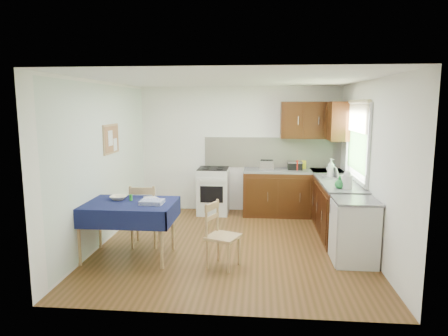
# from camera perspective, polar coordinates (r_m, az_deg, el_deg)

# --- Properties ---
(floor) EXTENTS (4.20, 4.20, 0.00)m
(floor) POSITION_cam_1_polar(r_m,az_deg,el_deg) (6.28, 1.18, -10.91)
(floor) COLOR #4F3415
(floor) RESTS_ON ground
(ceiling) EXTENTS (4.00, 4.20, 0.02)m
(ceiling) POSITION_cam_1_polar(r_m,az_deg,el_deg) (5.92, 1.26, 12.50)
(ceiling) COLOR white
(ceiling) RESTS_ON wall_back
(wall_back) EXTENTS (4.00, 0.02, 2.50)m
(wall_back) POSITION_cam_1_polar(r_m,az_deg,el_deg) (8.05, 2.23, 2.65)
(wall_back) COLOR white
(wall_back) RESTS_ON ground
(wall_front) EXTENTS (4.00, 0.02, 2.50)m
(wall_front) POSITION_cam_1_polar(r_m,az_deg,el_deg) (3.92, -0.88, -4.11)
(wall_front) COLOR white
(wall_front) RESTS_ON ground
(wall_left) EXTENTS (0.02, 4.20, 2.50)m
(wall_left) POSITION_cam_1_polar(r_m,az_deg,el_deg) (6.42, -16.88, 0.65)
(wall_left) COLOR silver
(wall_left) RESTS_ON ground
(wall_right) EXTENTS (0.02, 4.20, 2.50)m
(wall_right) POSITION_cam_1_polar(r_m,az_deg,el_deg) (6.17, 20.08, 0.17)
(wall_right) COLOR white
(wall_right) RESTS_ON ground
(base_cabinets) EXTENTS (1.90, 2.30, 0.86)m
(base_cabinets) POSITION_cam_1_polar(r_m,az_deg,el_deg) (7.41, 12.43, -4.55)
(base_cabinets) COLOR black
(base_cabinets) RESTS_ON ground
(worktop_back) EXTENTS (1.90, 0.60, 0.04)m
(worktop_back) POSITION_cam_1_polar(r_m,az_deg,el_deg) (7.82, 9.81, -0.40)
(worktop_back) COLOR slate
(worktop_back) RESTS_ON base_cabinets
(worktop_right) EXTENTS (0.60, 1.70, 0.04)m
(worktop_right) POSITION_cam_1_polar(r_m,az_deg,el_deg) (6.79, 16.07, -2.05)
(worktop_right) COLOR slate
(worktop_right) RESTS_ON base_cabinets
(worktop_corner) EXTENTS (0.60, 0.60, 0.04)m
(worktop_corner) POSITION_cam_1_polar(r_m,az_deg,el_deg) (7.90, 14.51, -0.46)
(worktop_corner) COLOR slate
(worktop_corner) RESTS_ON base_cabinets
(splashback) EXTENTS (2.70, 0.02, 0.60)m
(splashback) POSITION_cam_1_polar(r_m,az_deg,el_deg) (8.04, 6.86, 2.22)
(splashback) COLOR #F3EBCE
(splashback) RESTS_ON wall_back
(upper_cabinets) EXTENTS (1.20, 0.85, 0.70)m
(upper_cabinets) POSITION_cam_1_polar(r_m,az_deg,el_deg) (7.78, 13.51, 6.62)
(upper_cabinets) COLOR black
(upper_cabinets) RESTS_ON wall_back
(stove) EXTENTS (0.60, 0.61, 0.92)m
(stove) POSITION_cam_1_polar(r_m,az_deg,el_deg) (7.92, -1.53, -3.25)
(stove) COLOR silver
(stove) RESTS_ON ground
(window) EXTENTS (0.04, 1.48, 1.26)m
(window) POSITION_cam_1_polar(r_m,az_deg,el_deg) (6.80, 18.53, 4.41)
(window) COLOR #2B5523
(window) RESTS_ON wall_right
(fridge) EXTENTS (0.58, 0.60, 0.89)m
(fridge) POSITION_cam_1_polar(r_m,az_deg,el_deg) (5.75, 18.14, -8.61)
(fridge) COLOR silver
(fridge) RESTS_ON ground
(corkboard) EXTENTS (0.04, 0.62, 0.47)m
(corkboard) POSITION_cam_1_polar(r_m,az_deg,el_deg) (6.65, -15.82, 4.00)
(corkboard) COLOR #A68753
(corkboard) RESTS_ON wall_left
(dining_table) EXTENTS (1.32, 0.90, 0.80)m
(dining_table) POSITION_cam_1_polar(r_m,az_deg,el_deg) (5.74, -13.64, -5.80)
(dining_table) COLOR #101040
(dining_table) RESTS_ON ground
(chair_far) EXTENTS (0.45, 0.45, 0.96)m
(chair_far) POSITION_cam_1_polar(r_m,az_deg,el_deg) (6.20, -11.25, -6.43)
(chair_far) COLOR #A68753
(chair_far) RESTS_ON ground
(chair_near) EXTENTS (0.50, 0.50, 0.87)m
(chair_near) POSITION_cam_1_polar(r_m,az_deg,el_deg) (5.35, -0.56, -9.26)
(chair_near) COLOR #A68753
(chair_near) RESTS_ON ground
(toaster) EXTENTS (0.27, 0.17, 0.21)m
(toaster) POSITION_cam_1_polar(r_m,az_deg,el_deg) (7.70, 6.12, 0.40)
(toaster) COLOR #B2B3B7
(toaster) RESTS_ON worktop_back
(sandwich_press) EXTENTS (0.28, 0.24, 0.16)m
(sandwich_press) POSITION_cam_1_polar(r_m,az_deg,el_deg) (7.85, 10.08, 0.36)
(sandwich_press) COLOR black
(sandwich_press) RESTS_ON worktop_back
(sauce_bottle) EXTENTS (0.04, 0.04, 0.20)m
(sauce_bottle) POSITION_cam_1_polar(r_m,az_deg,el_deg) (7.75, 10.41, 0.38)
(sauce_bottle) COLOR #B81B0E
(sauce_bottle) RESTS_ON worktop_back
(yellow_packet) EXTENTS (0.14, 0.12, 0.16)m
(yellow_packet) POSITION_cam_1_polar(r_m,az_deg,el_deg) (7.97, 11.17, 0.46)
(yellow_packet) COLOR yellow
(yellow_packet) RESTS_ON worktop_back
(dish_rack) EXTENTS (0.42, 0.32, 0.20)m
(dish_rack) POSITION_cam_1_polar(r_m,az_deg,el_deg) (7.12, 15.63, -1.17)
(dish_rack) COLOR gray
(dish_rack) RESTS_ON worktop_right
(kettle) EXTENTS (0.16, 0.16, 0.27)m
(kettle) POSITION_cam_1_polar(r_m,az_deg,el_deg) (6.23, 17.16, -1.74)
(kettle) COLOR silver
(kettle) RESTS_ON worktop_right
(cup) EXTENTS (0.14, 0.14, 0.09)m
(cup) POSITION_cam_1_polar(r_m,az_deg,el_deg) (7.77, 14.78, -0.16)
(cup) COLOR white
(cup) RESTS_ON worktop_back
(soap_bottle_a) EXTENTS (0.18, 0.18, 0.33)m
(soap_bottle_a) POSITION_cam_1_polar(r_m,az_deg,el_deg) (7.09, 15.02, -0.03)
(soap_bottle_a) COLOR silver
(soap_bottle_a) RESTS_ON worktop_right
(soap_bottle_b) EXTENTS (0.11, 0.11, 0.20)m
(soap_bottle_b) POSITION_cam_1_polar(r_m,az_deg,el_deg) (7.31, 15.34, -0.30)
(soap_bottle_b) COLOR #1F46B6
(soap_bottle_b) RESTS_ON worktop_right
(soap_bottle_c) EXTENTS (0.15, 0.15, 0.19)m
(soap_bottle_c) POSITION_cam_1_polar(r_m,az_deg,el_deg) (6.23, 16.18, -1.97)
(soap_bottle_c) COLOR #227D37
(soap_bottle_c) RESTS_ON worktop_right
(plate_bowl) EXTENTS (0.25, 0.25, 0.06)m
(plate_bowl) POSITION_cam_1_polar(r_m,az_deg,el_deg) (5.89, -14.81, -4.12)
(plate_bowl) COLOR #FAF1CD
(plate_bowl) RESTS_ON dining_table
(book) EXTENTS (0.26, 0.27, 0.02)m
(book) POSITION_cam_1_polar(r_m,az_deg,el_deg) (5.84, -11.06, -4.32)
(book) COLOR white
(book) RESTS_ON dining_table
(spice_jar) EXTENTS (0.04, 0.04, 0.09)m
(spice_jar) POSITION_cam_1_polar(r_m,az_deg,el_deg) (5.79, -13.16, -4.15)
(spice_jar) COLOR #268E2C
(spice_jar) RESTS_ON dining_table
(tea_towel) EXTENTS (0.32, 0.25, 0.05)m
(tea_towel) POSITION_cam_1_polar(r_m,az_deg,el_deg) (5.55, -10.27, -4.80)
(tea_towel) COLOR #283994
(tea_towel) RESTS_ON dining_table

